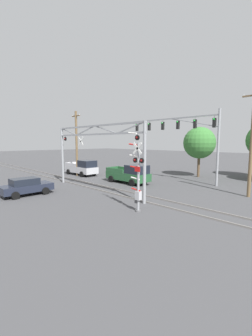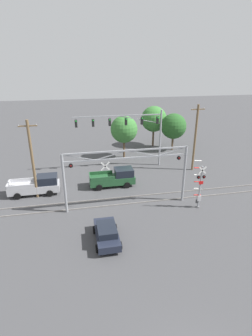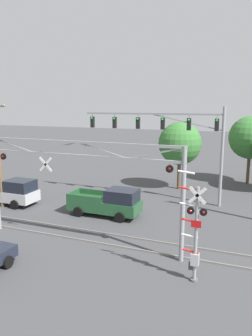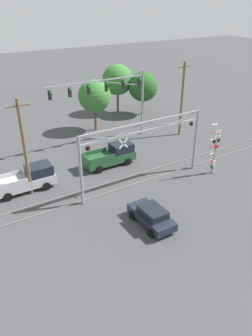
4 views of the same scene
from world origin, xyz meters
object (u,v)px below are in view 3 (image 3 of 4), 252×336
(pickup_truck_lead, at_px, (109,203))
(background_tree_beyond_span, at_px, (251,138))
(crossing_gantry, at_px, (78,173))
(pickup_truck_following, at_px, (9,192))
(background_tree_far_left_verge, at_px, (180,144))
(traffic_signal_span, at_px, (177,134))
(crossing_signal_mast, at_px, (195,237))

(pickup_truck_lead, bearing_deg, background_tree_beyond_span, 57.92)
(crossing_gantry, distance_m, background_tree_beyond_span, 20.95)
(pickup_truck_following, bearing_deg, background_tree_far_left_verge, 40.29)
(traffic_signal_span, xyz_separation_m, background_tree_far_left_verge, (-0.67, 4.12, -1.27))
(pickup_truck_lead, bearing_deg, crossing_signal_mast, -42.21)
(pickup_truck_lead, bearing_deg, crossing_gantry, -85.31)
(crossing_signal_mast, xyz_separation_m, traffic_signal_span, (-3.65, 11.89, 3.46))
(background_tree_beyond_span, bearing_deg, pickup_truck_following, -140.24)
(traffic_signal_span, distance_m, background_tree_beyond_span, 10.46)
(pickup_truck_following, distance_m, background_tree_far_left_verge, 15.49)
(traffic_signal_span, distance_m, background_tree_far_left_verge, 4.37)
(crossing_signal_mast, relative_size, pickup_truck_lead, 0.98)
(traffic_signal_span, bearing_deg, background_tree_far_left_verge, 99.18)
(background_tree_beyond_span, height_order, background_tree_far_left_verge, background_tree_beyond_span)
(pickup_truck_lead, bearing_deg, pickup_truck_following, -177.76)
(traffic_signal_span, bearing_deg, pickup_truck_lead, -124.06)
(pickup_truck_lead, bearing_deg, background_tree_far_left_verge, 72.76)
(background_tree_beyond_span, bearing_deg, pickup_truck_lead, -122.08)
(crossing_gantry, bearing_deg, crossing_signal_mast, -13.98)
(crossing_gantry, xyz_separation_m, background_tree_beyond_span, (8.54, 19.13, 0.50))
(pickup_truck_following, height_order, background_tree_beyond_span, background_tree_beyond_span)
(pickup_truck_following, xyz_separation_m, background_tree_far_left_verge, (11.54, 9.78, 3.32))
(crossing_gantry, height_order, pickup_truck_following, crossing_gantry)
(crossing_gantry, bearing_deg, pickup_truck_following, 153.29)
(crossing_signal_mast, xyz_separation_m, pickup_truck_following, (-15.85, 6.24, -1.13))
(traffic_signal_span, height_order, background_tree_beyond_span, traffic_signal_span)
(traffic_signal_span, relative_size, background_tree_beyond_span, 1.73)
(crossing_signal_mast, bearing_deg, pickup_truck_lead, 137.79)
(crossing_signal_mast, bearing_deg, background_tree_far_left_verge, 105.07)
(crossing_signal_mast, height_order, traffic_signal_span, traffic_signal_span)
(pickup_truck_following, distance_m, background_tree_beyond_span, 23.11)
(pickup_truck_following, relative_size, background_tree_beyond_span, 0.79)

